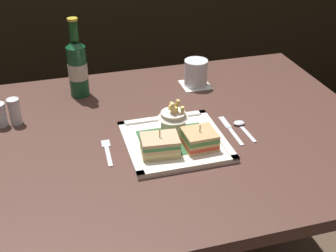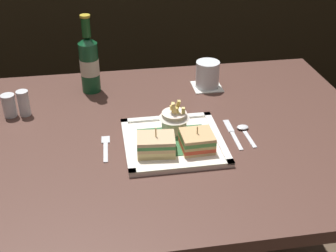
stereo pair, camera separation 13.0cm
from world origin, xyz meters
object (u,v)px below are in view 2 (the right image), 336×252
(water_glass, at_px, (207,76))
(knife, at_px, (232,133))
(sandwich_half_right, at_px, (197,141))
(spoon, at_px, (244,130))
(pepper_shaker, at_px, (24,105))
(beer_bottle, at_px, (89,63))
(square_plate, at_px, (173,142))
(dining_table, at_px, (163,169))
(sandwich_half_left, at_px, (156,145))
(fork, at_px, (106,147))
(salt_shaker, at_px, (9,107))
(fries_cup, at_px, (174,118))

(water_glass, xyz_separation_m, knife, (0.00, -0.31, -0.04))
(sandwich_half_right, xyz_separation_m, spoon, (0.16, 0.08, -0.03))
(sandwich_half_right, height_order, pepper_shaker, pepper_shaker)
(beer_bottle, bearing_deg, square_plate, -59.86)
(dining_table, relative_size, spoon, 10.69)
(sandwich_half_right, height_order, spoon, sandwich_half_right)
(dining_table, height_order, water_glass, water_glass)
(dining_table, bearing_deg, sandwich_half_left, -107.18)
(dining_table, bearing_deg, water_glass, 53.94)
(sandwich_half_left, relative_size, sandwich_half_right, 1.22)
(sandwich_half_left, relative_size, knife, 0.64)
(water_glass, distance_m, fork, 0.50)
(dining_table, xyz_separation_m, fork, (-0.17, -0.06, 0.14))
(knife, xyz_separation_m, salt_shaker, (-0.66, 0.21, 0.03))
(dining_table, height_order, knife, knife)
(dining_table, relative_size, fork, 9.78)
(sandwich_half_right, relative_size, salt_shaker, 1.22)
(water_glass, height_order, knife, water_glass)
(dining_table, bearing_deg, salt_shaker, 159.13)
(pepper_shaker, bearing_deg, spoon, -17.92)
(knife, height_order, salt_shaker, salt_shaker)
(water_glass, relative_size, salt_shaker, 1.26)
(sandwich_half_right, bearing_deg, beer_bottle, 122.89)
(spoon, height_order, pepper_shaker, pepper_shaker)
(dining_table, relative_size, fries_cup, 12.45)
(fork, bearing_deg, water_glass, 41.69)
(fries_cup, xyz_separation_m, spoon, (0.21, -0.02, -0.05))
(sandwich_half_left, height_order, salt_shaker, sandwich_half_left)
(dining_table, bearing_deg, fork, -162.00)
(square_plate, xyz_separation_m, spoon, (0.22, 0.03, -0.00))
(water_glass, height_order, spoon, water_glass)
(spoon, bearing_deg, sandwich_half_left, -163.70)
(spoon, bearing_deg, salt_shaker, 163.17)
(sandwich_half_right, distance_m, spoon, 0.18)
(beer_bottle, xyz_separation_m, water_glass, (0.40, -0.04, -0.06))
(square_plate, distance_m, sandwich_half_right, 0.08)
(dining_table, height_order, salt_shaker, salt_shaker)
(dining_table, xyz_separation_m, fries_cup, (0.03, -0.01, 0.19))
(dining_table, bearing_deg, fries_cup, -23.54)
(salt_shaker, bearing_deg, knife, -17.99)
(dining_table, xyz_separation_m, salt_shaker, (-0.46, 0.17, 0.17))
(pepper_shaker, bearing_deg, square_plate, -29.33)
(sandwich_half_left, xyz_separation_m, fork, (-0.13, 0.06, -0.03))
(water_glass, xyz_separation_m, salt_shaker, (-0.66, -0.10, -0.01))
(fries_cup, xyz_separation_m, fork, (-0.20, -0.04, -0.05))
(sandwich_half_right, xyz_separation_m, water_glass, (0.12, 0.39, 0.01))
(beer_bottle, xyz_separation_m, spoon, (0.44, -0.35, -0.10))
(sandwich_half_right, bearing_deg, salt_shaker, 151.38)
(dining_table, distance_m, fork, 0.22)
(spoon, relative_size, pepper_shaker, 1.46)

